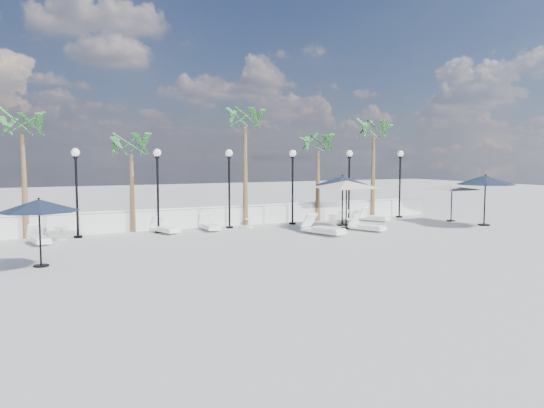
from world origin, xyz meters
name	(u,v)px	position (x,y,z in m)	size (l,w,h in m)	color
ground	(293,249)	(0.00, 0.00, 0.00)	(100.00, 100.00, 0.00)	#A9A9A4
balustrade	(222,217)	(0.00, 7.50, 0.47)	(26.00, 0.30, 1.01)	silver
lamppost_1	(76,180)	(-7.00, 6.50, 2.49)	(0.36, 0.36, 3.84)	black
lamppost_2	(158,178)	(-3.50, 6.50, 2.49)	(0.36, 0.36, 3.84)	black
lamppost_3	(229,177)	(0.00, 6.50, 2.49)	(0.36, 0.36, 3.84)	black
lamppost_4	(293,176)	(3.50, 6.50, 2.49)	(0.36, 0.36, 3.84)	black
lamppost_5	(349,175)	(7.00, 6.50, 2.49)	(0.36, 0.36, 3.84)	black
lamppost_6	(400,174)	(10.50, 6.50, 2.49)	(0.36, 0.36, 3.84)	black
palm_0	(22,131)	(-9.00, 7.30, 4.53)	(2.60, 2.60, 5.50)	brown
palm_1	(131,151)	(-4.50, 7.30, 3.75)	(2.60, 2.60, 4.70)	brown
palm_2	(245,124)	(1.20, 7.30, 5.12)	(2.60, 2.60, 6.10)	brown
palm_3	(318,148)	(5.50, 7.30, 3.95)	(2.60, 2.60, 4.90)	brown
palm_4	(374,135)	(9.20, 7.30, 4.73)	(2.60, 2.60, 5.70)	brown
lounger_1	(39,238)	(-8.59, 5.45, 0.22)	(0.91, 1.85, 0.67)	white
lounger_2	(164,228)	(-3.30, 6.22, 0.22)	(1.06, 1.87, 0.67)	white
lounger_3	(209,225)	(-1.15, 6.22, 0.23)	(0.65, 1.84, 0.68)	white
lounger_4	(367,226)	(5.42, 2.70, 0.23)	(1.20, 1.88, 0.67)	white
lounger_5	(323,229)	(2.92, 2.57, 0.27)	(1.30, 2.27, 0.81)	white
lounger_6	(374,217)	(8.09, 5.71, 0.22)	(1.21, 1.82, 0.65)	white
lounger_7	(348,220)	(6.17, 5.33, 0.21)	(0.80, 1.70, 0.61)	white
side_table_1	(61,232)	(-7.69, 6.09, 0.32)	(0.55, 0.55, 0.53)	white
side_table_2	(250,222)	(0.95, 6.20, 0.27)	(0.46, 0.46, 0.44)	white
parasol_navy_left	(39,206)	(-8.75, 0.62, 1.93)	(2.48, 2.48, 2.19)	black
parasol_navy_mid	(343,181)	(5.54, 4.95, 2.26)	(2.87, 2.87, 2.58)	black
parasol_navy_right	(485,180)	(12.00, 1.74, 2.30)	(2.91, 2.91, 2.61)	black
parasol_cream_sq_a	(347,181)	(5.05, 3.89, 2.31)	(5.09, 5.09, 2.50)	black
parasol_cream_sq_b	(452,184)	(11.85, 3.84, 2.02)	(4.37, 4.37, 2.19)	black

